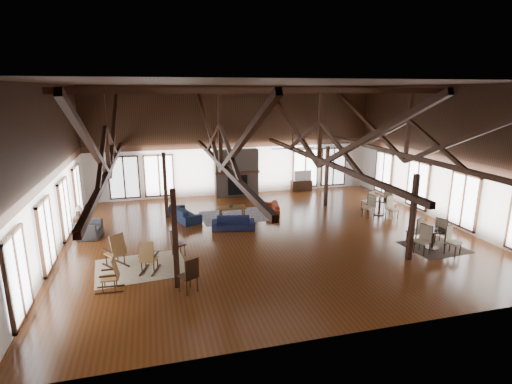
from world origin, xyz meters
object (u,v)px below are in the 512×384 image
object	(u,v)px
coffee_table	(232,208)
cafe_table_near	(433,235)
sofa_navy_left	(184,213)
sofa_orange	(272,208)
armchair	(88,230)
sofa_navy_front	(233,223)
cafe_table_far	(380,204)
tv_console	(301,185)

from	to	relation	value
coffee_table	cafe_table_near	world-z (taller)	cafe_table_near
coffee_table	sofa_navy_left	bearing A→B (deg)	174.80
sofa_orange	coffee_table	xyz separation A→B (m)	(-1.96, -0.13, 0.19)
cafe_table_near	armchair	bearing A→B (deg)	160.40
coffee_table	sofa_orange	bearing A→B (deg)	3.92
sofa_navy_left	armchair	world-z (taller)	armchair
armchair	cafe_table_near	distance (m)	13.39
cafe_table_near	sofa_orange	bearing A→B (deg)	128.14
coffee_table	armchair	size ratio (longest dim) A/B	1.26
sofa_navy_left	cafe_table_near	distance (m)	10.48
sofa_navy_front	cafe_table_far	world-z (taller)	cafe_table_far
sofa_navy_front	armchair	bearing A→B (deg)	-174.34
sofa_orange	cafe_table_near	world-z (taller)	cafe_table_near
sofa_orange	tv_console	xyz separation A→B (m)	(3.01, 3.84, 0.06)
sofa_orange	armchair	bearing A→B (deg)	-69.68
sofa_navy_front	cafe_table_near	bearing A→B (deg)	-19.76
sofa_navy_front	armchair	size ratio (longest dim) A/B	1.78
sofa_navy_front	sofa_orange	bearing A→B (deg)	49.29
sofa_navy_left	sofa_orange	xyz separation A→B (m)	(4.15, -0.08, -0.06)
armchair	cafe_table_far	size ratio (longest dim) A/B	0.51
sofa_orange	coffee_table	world-z (taller)	coffee_table
sofa_navy_front	tv_console	world-z (taller)	tv_console
coffee_table	tv_console	distance (m)	6.36
sofa_navy_front	tv_console	distance (m)	7.71
armchair	cafe_table_far	world-z (taller)	cafe_table_far
tv_console	sofa_orange	bearing A→B (deg)	-128.11
armchair	cafe_table_near	size ratio (longest dim) A/B	0.51
sofa_orange	cafe_table_near	size ratio (longest dim) A/B	0.83
sofa_navy_front	sofa_navy_left	size ratio (longest dim) A/B	0.88
cafe_table_near	cafe_table_far	size ratio (longest dim) A/B	1.00
sofa_navy_left	cafe_table_far	world-z (taller)	cafe_table_far
armchair	sofa_navy_front	bearing A→B (deg)	-84.59
armchair	tv_console	bearing A→B (deg)	-54.78
sofa_orange	cafe_table_far	distance (m)	5.14
armchair	cafe_table_far	distance (m)	12.97
coffee_table	cafe_table_near	bearing A→B (deg)	-40.82
sofa_navy_left	cafe_table_far	bearing A→B (deg)	-118.98
armchair	tv_console	distance (m)	12.21
cafe_table_near	tv_console	xyz separation A→B (m)	(-1.53, 9.62, -0.22)
sofa_navy_left	tv_console	xyz separation A→B (m)	(7.16, 3.76, -0.00)
sofa_navy_left	cafe_table_near	size ratio (longest dim) A/B	1.03
coffee_table	tv_console	xyz separation A→B (m)	(4.97, 3.97, -0.13)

